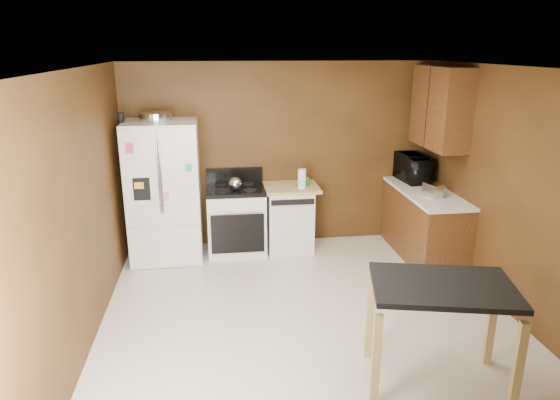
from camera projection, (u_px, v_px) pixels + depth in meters
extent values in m
plane|color=beige|center=(309.00, 321.00, 5.08)|extent=(4.50, 4.50, 0.00)
plane|color=white|center=(314.00, 68.00, 4.34)|extent=(4.50, 4.50, 0.00)
plane|color=#553516|center=(280.00, 155.00, 6.84)|extent=(4.20, 0.00, 4.20)
plane|color=#553516|center=(395.00, 336.00, 2.58)|extent=(4.20, 0.00, 4.20)
plane|color=#553516|center=(81.00, 214.00, 4.45)|extent=(0.00, 4.50, 4.50)
plane|color=#553516|center=(518.00, 196.00, 4.97)|extent=(0.00, 4.50, 4.50)
cylinder|color=silver|center=(156.00, 117.00, 6.16)|extent=(0.41, 0.41, 0.10)
cylinder|color=black|center=(121.00, 118.00, 6.00)|extent=(0.08, 0.08, 0.12)
sphere|color=silver|center=(235.00, 184.00, 6.43)|extent=(0.17, 0.17, 0.17)
cylinder|color=white|center=(302.00, 179.00, 6.55)|extent=(0.13, 0.13, 0.25)
cylinder|color=green|center=(306.00, 181.00, 6.71)|extent=(0.12, 0.12, 0.10)
cube|color=silver|center=(433.00, 190.00, 6.14)|extent=(0.20, 0.26, 0.17)
imported|color=black|center=(413.00, 169.00, 6.87)|extent=(0.46, 0.64, 0.33)
cube|color=white|center=(165.00, 191.00, 6.40)|extent=(0.90, 0.75, 1.80)
cube|color=white|center=(141.00, 178.00, 5.92)|extent=(0.43, 0.02, 1.20)
cube|color=white|center=(179.00, 177.00, 5.98)|extent=(0.43, 0.02, 1.20)
cube|color=white|center=(165.00, 248.00, 6.21)|extent=(0.88, 0.02, 0.54)
cube|color=black|center=(142.00, 189.00, 5.95)|extent=(0.20, 0.01, 0.28)
cylinder|color=silver|center=(159.00, 177.00, 5.92)|extent=(0.02, 0.02, 0.90)
cylinder|color=silver|center=(161.00, 177.00, 5.92)|extent=(0.02, 0.02, 0.90)
cube|color=#F23966|center=(130.00, 148.00, 5.78)|extent=(0.09, 0.00, 0.12)
cube|color=#40B35F|center=(188.00, 168.00, 5.93)|extent=(0.07, 0.00, 0.09)
cube|color=gold|center=(139.00, 186.00, 5.92)|extent=(0.11, 0.00, 0.08)
cube|color=#FF71C6|center=(166.00, 197.00, 6.00)|extent=(0.08, 0.00, 0.11)
cube|color=white|center=(187.00, 208.00, 6.08)|extent=(0.09, 0.00, 0.10)
cube|color=white|center=(236.00, 222.00, 6.70)|extent=(0.76, 0.65, 0.85)
cube|color=black|center=(236.00, 190.00, 6.57)|extent=(0.76, 0.65, 0.05)
cube|color=black|center=(234.00, 175.00, 6.80)|extent=(0.76, 0.06, 0.20)
cube|color=black|center=(238.00, 234.00, 6.39)|extent=(0.68, 0.02, 0.52)
cylinder|color=silver|center=(237.00, 213.00, 6.30)|extent=(0.62, 0.02, 0.02)
cylinder|color=black|center=(221.00, 185.00, 6.69)|extent=(0.17, 0.17, 0.02)
cylinder|color=black|center=(248.00, 184.00, 6.73)|extent=(0.17, 0.17, 0.02)
cylinder|color=black|center=(222.00, 191.00, 6.38)|extent=(0.17, 0.17, 0.02)
cylinder|color=black|center=(250.00, 190.00, 6.43)|extent=(0.17, 0.17, 0.02)
cube|color=white|center=(289.00, 219.00, 6.81)|extent=(0.60, 0.60, 0.85)
cube|color=black|center=(293.00, 202.00, 6.42)|extent=(0.56, 0.02, 0.07)
cube|color=tan|center=(289.00, 187.00, 6.68)|extent=(0.78, 0.62, 0.04)
cube|color=brown|center=(424.00, 225.00, 6.55)|extent=(0.60, 1.55, 0.86)
cube|color=white|center=(427.00, 192.00, 6.42)|extent=(0.63, 1.58, 0.04)
cube|color=brown|center=(441.00, 108.00, 6.21)|extent=(0.35, 1.05, 1.00)
cube|color=black|center=(427.00, 108.00, 6.19)|extent=(0.01, 0.01, 1.00)
cube|color=black|center=(443.00, 286.00, 3.91)|extent=(1.23, 0.96, 0.05)
cube|color=tan|center=(370.00, 317.00, 4.40)|extent=(0.08, 0.08, 0.79)
cube|color=tan|center=(491.00, 323.00, 4.31)|extent=(0.08, 0.08, 0.79)
cube|color=tan|center=(376.00, 361.00, 3.79)|extent=(0.08, 0.08, 0.79)
cube|color=tan|center=(518.00, 369.00, 3.70)|extent=(0.08, 0.08, 0.79)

